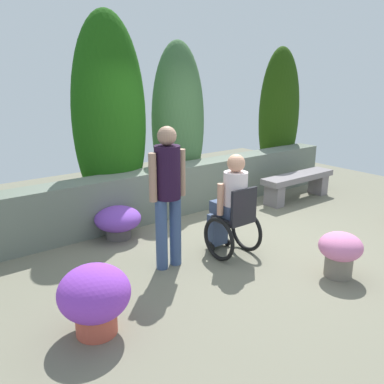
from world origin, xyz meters
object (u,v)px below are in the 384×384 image
person_standing_companion (168,189)px  flower_pot_purple_near (118,221)px  person_in_wheelchair (232,209)px  flower_pot_red_accent (95,297)px  stone_bench (298,182)px  flower_pot_small_foreground (340,251)px

person_standing_companion → flower_pot_purple_near: bearing=80.6°
person_in_wheelchair → flower_pot_red_accent: size_ratio=2.03×
person_in_wheelchair → person_standing_companion: 0.93m
stone_bench → flower_pot_small_foreground: (-2.01, -2.20, -0.02)m
stone_bench → person_standing_companion: (-3.43, -0.80, 0.66)m
flower_pot_purple_near → flower_pot_small_foreground: bearing=-59.9°
stone_bench → flower_pot_red_accent: flower_pot_red_accent is taller
flower_pot_purple_near → flower_pot_red_accent: size_ratio=1.01×
flower_pot_small_foreground → person_standing_companion: bearing=135.4°
person_in_wheelchair → flower_pot_red_accent: (-2.10, -0.50, -0.26)m
person_in_wheelchair → flower_pot_red_accent: bearing=-161.2°
person_in_wheelchair → flower_pot_purple_near: person_in_wheelchair is taller
person_standing_companion → flower_pot_small_foreground: 2.11m
flower_pot_small_foreground → stone_bench: bearing=47.6°
flower_pot_purple_near → flower_pot_small_foreground: 2.98m
stone_bench → flower_pot_purple_near: 3.52m
person_standing_companion → flower_pot_purple_near: size_ratio=2.59×
flower_pot_red_accent → flower_pot_purple_near: bearing=57.5°
stone_bench → flower_pot_red_accent: (-4.70, -1.50, 0.03)m
flower_pot_purple_near → person_standing_companion: bearing=-86.5°
flower_pot_red_accent → stone_bench: bearing=17.8°
person_in_wheelchair → person_standing_companion: person_standing_companion is taller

